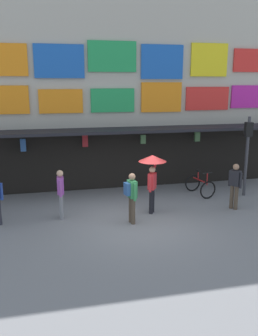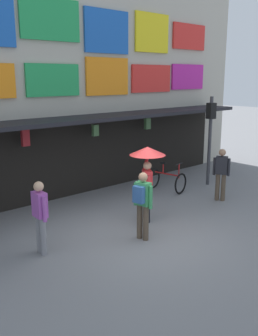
{
  "view_description": "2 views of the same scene",
  "coord_description": "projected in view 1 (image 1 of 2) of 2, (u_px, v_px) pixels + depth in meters",
  "views": [
    {
      "loc": [
        -2.69,
        -10.92,
        4.49
      ],
      "look_at": [
        0.05,
        1.11,
        1.55
      ],
      "focal_mm": 38.44,
      "sensor_mm": 36.0,
      "label": 1
    },
    {
      "loc": [
        -6.11,
        -6.33,
        3.86
      ],
      "look_at": [
        0.32,
        0.86,
        1.53
      ],
      "focal_mm": 40.39,
      "sensor_mm": 36.0,
      "label": 2
    }
  ],
  "objects": [
    {
      "name": "traffic_light_far",
      "position": [
        247.0,
        143.0,
        14.22
      ],
      "size": [
        0.31,
        0.34,
        3.2
      ],
      "color": "#38383D",
      "rests_on": "ground"
    },
    {
      "name": "shopfront",
      "position": [
        110.0,
        95.0,
        15.39
      ],
      "size": [
        18.0,
        2.6,
        8.0
      ],
      "color": "#B2AD9E",
      "rests_on": "ground"
    },
    {
      "name": "pedestrian_in_yellow",
      "position": [
        131.0,
        194.0,
        11.56
      ],
      "size": [
        0.41,
        0.52,
        1.68
      ],
      "color": "brown",
      "rests_on": "ground"
    },
    {
      "name": "pedestrian_in_green",
      "position": [
        61.0,
        192.0,
        11.98
      ],
      "size": [
        0.23,
        0.53,
        1.68
      ],
      "color": "gray",
      "rests_on": "ground"
    },
    {
      "name": "ground_plane",
      "position": [
        135.0,
        221.0,
        11.97
      ],
      "size": [
        80.0,
        80.0,
        0.0
      ],
      "primitive_type": "plane",
      "color": "slate"
    },
    {
      "name": "pedestrian_in_blue",
      "position": [
        235.0,
        184.0,
        12.9
      ],
      "size": [
        0.37,
        0.47,
        1.68
      ],
      "color": "brown",
      "rests_on": "ground"
    },
    {
      "name": "pedestrian_with_umbrella",
      "position": [
        152.0,
        168.0,
        12.34
      ],
      "size": [
        0.96,
        0.96,
        2.08
      ],
      "color": "black",
      "rests_on": "ground"
    },
    {
      "name": "bicycle_parked",
      "position": [
        200.0,
        186.0,
        14.66
      ],
      "size": [
        0.91,
        1.27,
        1.05
      ],
      "color": "black",
      "rests_on": "ground"
    }
  ]
}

